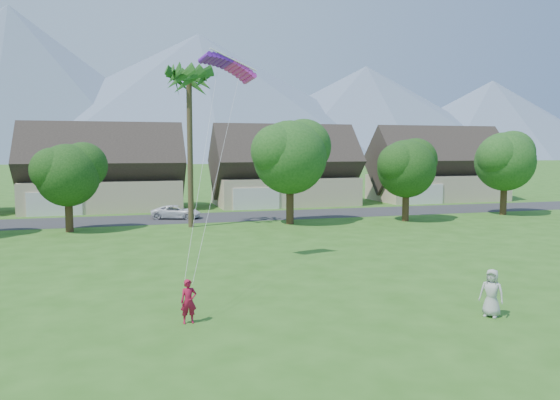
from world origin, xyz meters
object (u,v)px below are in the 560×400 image
object	(u,v)px
watcher	(492,293)
parafoil_kite	(229,64)
kite_flyer	(189,301)
parked_car	(176,212)

from	to	relation	value
watcher	parafoil_kite	world-z (taller)	parafoil_kite
watcher	kite_flyer	bearing A→B (deg)	-141.15
kite_flyer	watcher	xyz separation A→B (m)	(10.87, -2.31, 0.10)
watcher	parafoil_kite	distance (m)	16.88
watcher	parked_car	xyz separation A→B (m)	(-8.61, 31.61, -0.30)
watcher	parked_car	size ratio (longest dim) A/B	0.42
watcher	parked_car	distance (m)	32.76
watcher	parked_car	bearing A→B (deg)	156.08
kite_flyer	parafoil_kite	distance (m)	13.84
watcher	parafoil_kite	size ratio (longest dim) A/B	0.57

